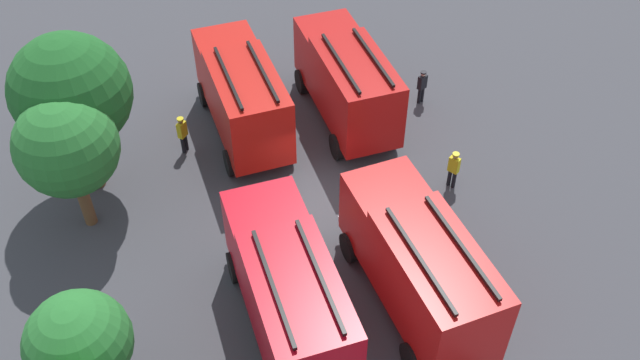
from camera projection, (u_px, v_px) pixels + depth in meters
The scene contains 13 objects.
ground_plane at pixel (320, 206), 27.00m from camera, with size 47.63×47.63×0.00m, color #38383D.
fire_truck_0 at pixel (418, 262), 22.17m from camera, with size 7.52×3.76×3.88m.
fire_truck_1 at pixel (346, 79), 29.44m from camera, with size 7.45×3.47×3.88m.
fire_truck_2 at pixel (288, 288), 21.43m from camera, with size 7.44×3.45×3.88m.
fire_truck_3 at pixel (242, 93), 28.72m from camera, with size 7.47×3.56×3.88m.
firefighter_0 at pixel (454, 168), 27.17m from camera, with size 0.48×0.45×1.71m.
firefighter_1 at pixel (183, 133), 28.71m from camera, with size 0.48×0.45×1.74m.
firefighter_2 at pixel (422, 85), 31.21m from camera, with size 0.42×0.48×1.66m.
firefighter_3 at pixel (395, 187), 26.27m from camera, with size 0.48×0.45×1.83m.
tree_1 at pixel (79, 343), 18.90m from camera, with size 2.96×2.96×4.59m.
tree_2 at pixel (67, 147), 23.80m from camera, with size 3.61×3.61×5.60m.
tree_3 at pixel (71, 93), 24.76m from camera, with size 4.35×4.35×6.75m.
traffic_cone_0 at pixel (292, 224), 25.79m from camera, with size 0.51×0.51×0.73m, color #F2600C.
Camera 1 is at (-18.46, 3.78, 19.36)m, focal length 38.87 mm.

